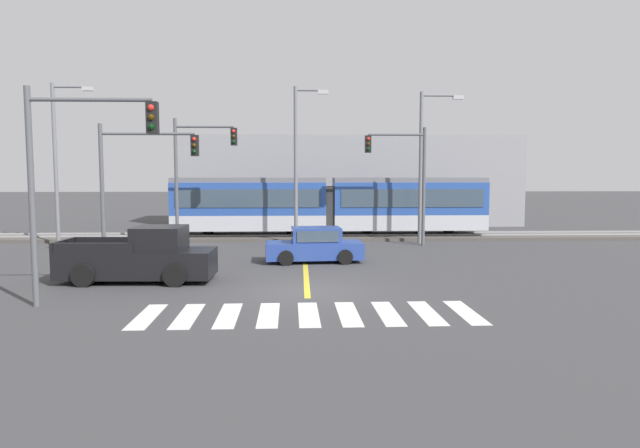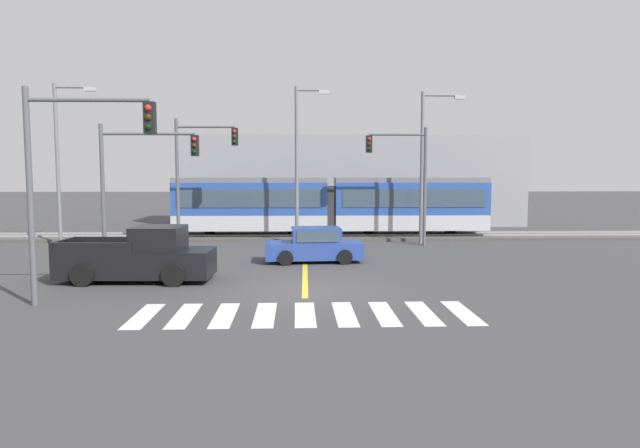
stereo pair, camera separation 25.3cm
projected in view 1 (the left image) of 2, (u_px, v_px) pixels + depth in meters
The scene contains 25 objects.
ground_plane at pixel (307, 291), 18.73m from camera, with size 200.00×200.00×0.00m, color #3D3D3F.
track_bed at pixel (304, 236), 34.18m from camera, with size 120.00×4.00×0.18m, color #4C4742.
rail_near at pixel (304, 235), 33.45m from camera, with size 120.00×0.08×0.10m, color #939399.
rail_far at pixel (304, 233), 34.88m from camera, with size 120.00×0.08×0.10m, color #939399.
light_rail_tram at pixel (329, 204), 34.05m from camera, with size 18.50×2.64×3.43m.
crosswalk_stripe_0 at pixel (147, 316), 15.48m from camera, with size 0.56×2.80×0.01m, color silver.
crosswalk_stripe_1 at pixel (188, 316), 15.54m from camera, with size 0.56×2.80×0.01m, color silver.
crosswalk_stripe_2 at pixel (228, 315), 15.59m from camera, with size 0.56×2.80×0.01m, color silver.
crosswalk_stripe_3 at pixel (269, 315), 15.65m from camera, with size 0.56×2.80×0.01m, color silver.
crosswalk_stripe_4 at pixel (309, 314), 15.71m from camera, with size 0.56×2.80×0.01m, color silver.
crosswalk_stripe_5 at pixel (348, 314), 15.76m from camera, with size 0.56×2.80×0.01m, color silver.
crosswalk_stripe_6 at pixel (388, 313), 15.82m from camera, with size 0.56×2.80×0.01m, color silver.
crosswalk_stripe_7 at pixel (427, 313), 15.88m from camera, with size 0.56×2.80×0.01m, color silver.
crosswalk_stripe_8 at pixel (466, 312), 15.93m from camera, with size 0.56×2.80×0.01m, color silver.
lane_centre_line at pixel (305, 262), 24.95m from camera, with size 0.20×14.57×0.01m, color gold.
sedan_crossing at pixel (314, 246), 24.90m from camera, with size 4.31×2.14×1.52m.
pickup_truck at pixel (141, 258), 20.41m from camera, with size 5.45×2.35×1.98m.
traffic_light_far_right at pixel (405, 168), 30.19m from camera, with size 3.25×0.38×6.28m.
traffic_light_mid_left at pixel (136, 170), 24.48m from camera, with size 4.25×0.38×5.99m.
traffic_light_near_left at pixel (73, 162), 16.32m from camera, with size 3.75×0.38×6.34m.
traffic_light_far_left at pixel (195, 164), 29.42m from camera, with size 3.25×0.38×6.68m.
street_lamp_west at pixel (59, 154), 29.94m from camera, with size 2.21×0.28×8.55m.
street_lamp_centre at pixel (299, 157), 30.46m from camera, with size 1.84×0.28×8.45m.
street_lamp_east at pixel (425, 157), 31.10m from camera, with size 2.37×0.28×8.26m.
building_backdrop_far at pixel (349, 181), 43.50m from camera, with size 25.00×6.00×6.58m, color gray.
Camera 1 is at (-0.24, -18.46, 3.89)m, focal length 32.00 mm.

